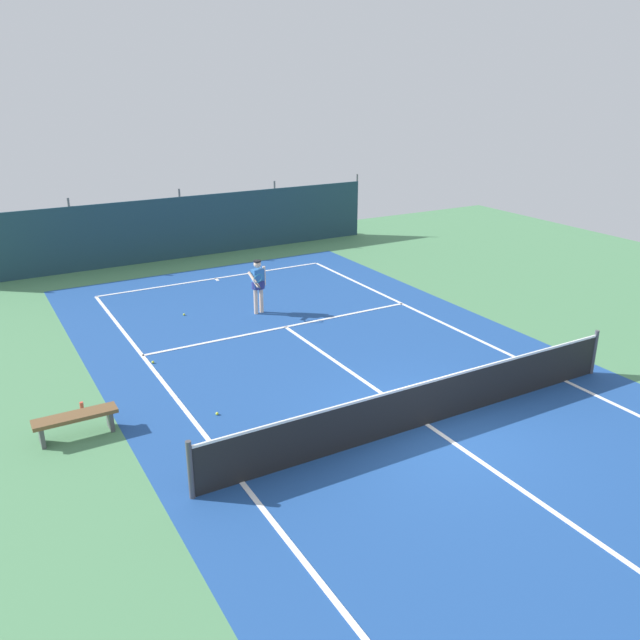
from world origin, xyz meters
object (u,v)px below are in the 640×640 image
object	(u,v)px
water_bottle	(82,407)
courtside_bench	(76,420)
parked_car	(261,216)
tennis_player	(258,283)
tennis_ball_near_player	(153,362)
tennis_ball_by_sideline	(217,414)
tennis_net	(428,402)
tennis_ball_midcourt	(184,315)

from	to	relation	value
water_bottle	courtside_bench	bearing A→B (deg)	-105.71
parked_car	courtside_bench	distance (m)	17.90
tennis_player	tennis_ball_near_player	distance (m)	4.46
tennis_player	tennis_ball_by_sideline	bearing A→B (deg)	47.07
tennis_net	tennis_player	xyz separation A→B (m)	(-0.15, 7.86, 0.45)
tennis_player	water_bottle	size ratio (longest dim) A/B	6.83
tennis_ball_near_player	water_bottle	distance (m)	2.69
tennis_player	tennis_ball_by_sideline	distance (m)	6.42
parked_car	tennis_net	bearing A→B (deg)	76.89
tennis_player	courtside_bench	size ratio (longest dim) A/B	1.03
water_bottle	tennis_ball_by_sideline	bearing A→B (deg)	-32.06
tennis_ball_near_player	tennis_ball_midcourt	size ratio (longest dim) A/B	1.00
tennis_net	tennis_ball_near_player	size ratio (longest dim) A/B	153.33
tennis_ball_midcourt	courtside_bench	xyz separation A→B (m)	(-4.11, -5.71, 0.34)
courtside_bench	water_bottle	bearing A→B (deg)	74.29
tennis_player	tennis_ball_midcourt	bearing A→B (deg)	-34.46
tennis_ball_near_player	courtside_bench	bearing A→B (deg)	-130.08
tennis_ball_near_player	water_bottle	size ratio (longest dim) A/B	0.28
parked_car	water_bottle	world-z (taller)	parked_car
tennis_ball_by_sideline	courtside_bench	distance (m)	2.80
tennis_ball_by_sideline	tennis_ball_midcourt	bearing A→B (deg)	77.50
tennis_ball_midcourt	tennis_ball_by_sideline	xyz separation A→B (m)	(-1.39, -6.26, 0.00)
tennis_player	tennis_ball_by_sideline	world-z (taller)	tennis_player
parked_car	courtside_bench	xyz separation A→B (m)	(-10.67, -14.37, -0.46)
tennis_net	courtside_bench	distance (m)	7.02
courtside_bench	water_bottle	xyz separation A→B (m)	(0.28, 0.98, -0.25)
parked_car	water_bottle	xyz separation A→B (m)	(-10.39, -13.39, -0.72)
tennis_net	water_bottle	world-z (taller)	tennis_net
tennis_player	tennis_ball_near_player	bearing A→B (deg)	17.84
tennis_player	courtside_bench	xyz separation A→B (m)	(-6.16, -4.79, -0.59)
water_bottle	parked_car	bearing A→B (deg)	52.17
parked_car	tennis_player	bearing A→B (deg)	65.69
tennis_player	water_bottle	distance (m)	7.06
tennis_ball_midcourt	tennis_ball_by_sideline	distance (m)	6.42
tennis_net	tennis_player	distance (m)	7.87
tennis_ball_midcourt	tennis_ball_by_sideline	size ratio (longest dim) A/B	1.00
tennis_ball_by_sideline	parked_car	xyz separation A→B (m)	(7.95, 14.92, 0.81)
tennis_ball_by_sideline	parked_car	size ratio (longest dim) A/B	0.02
tennis_ball_near_player	tennis_ball_midcourt	distance (m)	3.48
tennis_player	water_bottle	world-z (taller)	tennis_player
tennis_net	water_bottle	size ratio (longest dim) A/B	42.17
tennis_net	tennis_player	size ratio (longest dim) A/B	6.17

